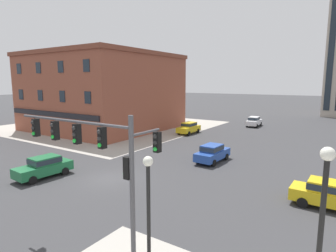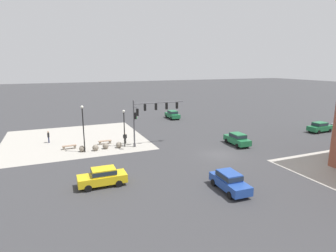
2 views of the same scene
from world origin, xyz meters
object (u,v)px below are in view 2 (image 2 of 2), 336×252
Objects in this scene: bollard_sphere_curb_c at (96,148)px; bollard_sphere_curb_d at (82,149)px; bollard_sphere_curb_a at (119,145)px; street_lamp_corner_near at (124,124)px; pedestrian_at_curb at (125,138)px; car_main_southbound_near at (229,181)px; traffic_signal_main at (147,114)px; car_cross_westbound at (103,176)px; car_main_southbound_far at (172,114)px; bench_near_signal at (105,142)px; pedestrian_near_bench at (48,136)px; bollard_sphere_curb_b at (106,146)px; car_main_mid at (237,139)px; bench_mid_block at (69,147)px; car_cross_eastbound at (320,127)px; street_lamp_mid_sidewalk at (83,124)px.

bollard_sphere_curb_d is (1.63, -0.22, 0.00)m from bollard_sphere_curb_c.
bollard_sphere_curb_a is 0.16× the size of street_lamp_corner_near.
car_main_southbound_near is (-4.84, 18.33, 0.03)m from pedestrian_at_curb.
pedestrian_at_curb is (2.68, -2.17, -3.56)m from traffic_signal_main.
car_cross_westbound is at bearing 67.57° from pedestrian_at_curb.
bollard_sphere_curb_c is at bearing 42.11° from car_main_southbound_far.
bench_near_signal is 20.72m from car_main_southbound_near.
bollard_sphere_curb_b is at bearing 138.91° from pedestrian_near_bench.
car_main_mid reaches higher than pedestrian_at_curb.
bench_mid_block is 7.52m from pedestrian_at_curb.
bollard_sphere_curb_c is 0.18× the size of car_cross_eastbound.
traffic_signal_main is at bearing -126.64° from car_cross_westbound.
street_lamp_corner_near reaches higher than pedestrian_at_curb.
car_main_southbound_far is (-16.79, -16.09, 0.51)m from bollard_sphere_curb_b.
pedestrian_at_curb is 0.31× the size of street_lamp_corner_near.
bench_near_signal is 21.43m from car_main_southbound_far.
car_cross_eastbound is at bearing 174.11° from street_lamp_mid_sidewalk.
bollard_sphere_curb_a is 1.00× the size of bollard_sphere_curb_c.
car_cross_eastbound is (-26.76, -12.60, 0.00)m from car_main_southbound_near.
bollard_sphere_curb_d is at bearing 14.02° from pedestrian_at_curb.
pedestrian_at_curb is at bearing 46.82° from car_main_southbound_far.
car_main_mid is at bearing 155.57° from bench_near_signal.
street_lamp_corner_near reaches higher than car_main_southbound_far.
traffic_signal_main reaches higher than bench_mid_block.
bollard_sphere_curb_b is at bearing 24.95° from pedestrian_at_curb.
bollard_sphere_curb_a reaches higher than bench_near_signal.
bollard_sphere_curb_d is at bearing -14.44° from car_main_mid.
street_lamp_mid_sidewalk is (2.73, 0.47, 3.33)m from bollard_sphere_curb_b.
car_cross_eastbound is at bearing 173.60° from bollard_sphere_curb_d.
car_main_mid reaches higher than bollard_sphere_curb_a.
bollard_sphere_curb_d is 20.94m from car_main_mid.
bollard_sphere_curb_c is 4.87m from street_lamp_corner_near.
bench_near_signal is at bearing -122.22° from bollard_sphere_curb_c.
car_main_mid is at bearing 161.86° from bollard_sphere_curb_a.
bench_near_signal is 0.30× the size of street_lamp_mid_sidewalk.
bench_mid_block is at bearing -56.59° from car_main_southbound_near.
bench_mid_block is (1.48, -1.88, -0.08)m from bollard_sphere_curb_d.
car_main_southbound_near is (-10.58, 16.46, -2.82)m from street_lamp_mid_sidewalk.
bollard_sphere_curb_c is 3.76m from bench_mid_block.
bench_near_signal is 0.41× the size of car_main_southbound_near.
bench_near_signal is 4.41m from street_lamp_corner_near.
bollard_sphere_curb_d is at bearing -1.61° from bollard_sphere_curb_a.
pedestrian_at_curb is at bearing -155.05° from bollard_sphere_curb_b.
street_lamp_mid_sidewalk is (5.74, 1.87, 2.85)m from pedestrian_at_curb.
street_lamp_mid_sidewalk is (-0.27, 0.37, 3.33)m from bollard_sphere_curb_d.
street_lamp_mid_sidewalk is at bearing 126.46° from bollard_sphere_curb_d.
street_lamp_mid_sidewalk reaches higher than car_cross_westbound.
bollard_sphere_curb_d is at bearing 1.94° from bollard_sphere_curb_b.
bollard_sphere_curb_a reaches higher than bench_mid_block.
pedestrian_at_curb reaches higher than bollard_sphere_curb_c.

